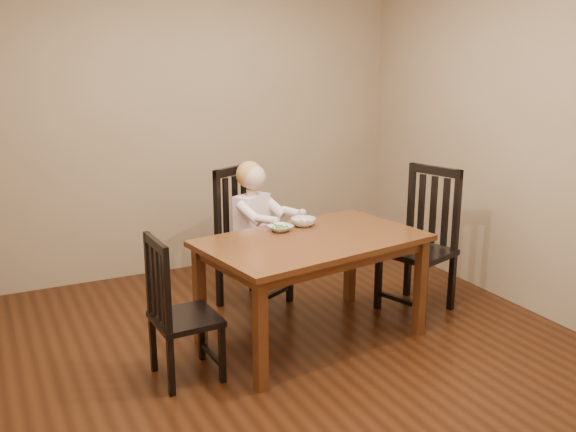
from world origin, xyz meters
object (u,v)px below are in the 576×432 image
dining_table (312,250)px  chair_left (178,312)px  toddler (254,221)px  bowl_peas (280,228)px  chair_right (421,242)px  chair_child (249,240)px  bowl_veg (303,222)px

dining_table → chair_left: size_ratio=1.75×
dining_table → chair_left: bearing=-172.7°
dining_table → toddler: (-0.10, 0.77, 0.03)m
toddler → bowl_peas: toddler is taller
chair_left → chair_right: 2.06m
dining_table → chair_child: size_ratio=1.47×
bowl_peas → bowl_veg: bearing=13.1°
chair_child → dining_table: bearing=71.9°
chair_left → toddler: bearing=132.4°
dining_table → toddler: toddler is taller
bowl_veg → bowl_peas: bearing=-166.9°
dining_table → chair_child: bearing=98.8°
chair_child → bowl_veg: 0.62m
dining_table → bowl_veg: bearing=74.1°
chair_child → chair_right: (1.17, -0.69, 0.01)m
chair_left → bowl_peas: chair_left is taller
chair_right → chair_left: bearing=79.3°
chair_child → toddler: chair_child is taller
bowl_veg → chair_child: bearing=112.0°
chair_child → toddler: 0.17m
chair_child → bowl_veg: bearing=85.1°
chair_left → chair_right: chair_right is taller
chair_child → chair_left: (-0.87, -0.95, -0.08)m
chair_left → toddler: size_ratio=1.48×
chair_child → toddler: bearing=90.0°
dining_table → chair_child: 0.84m
chair_left → bowl_peas: (0.88, 0.38, 0.33)m
toddler → bowl_peas: 0.53m
chair_child → bowl_peas: bearing=63.4°
dining_table → chair_child: (-0.13, 0.82, -0.13)m
chair_left → bowl_peas: bearing=110.6°
chair_child → toddler: (0.03, -0.05, 0.16)m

